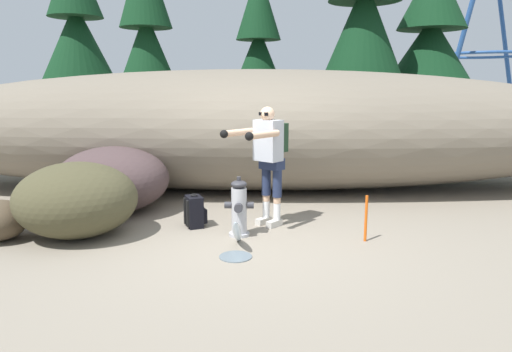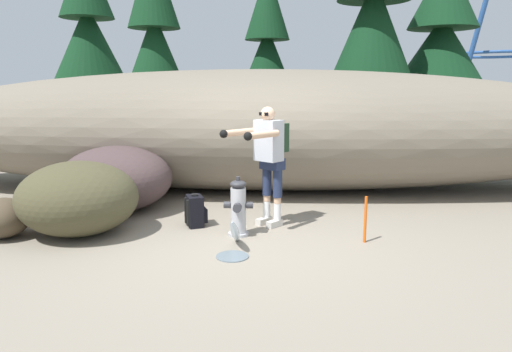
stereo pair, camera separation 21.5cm
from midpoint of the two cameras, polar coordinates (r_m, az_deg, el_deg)
name	(u,v)px [view 1 (the left image)]	position (r m, az deg, el deg)	size (l,w,h in m)	color
ground_plane	(250,243)	(6.07, -1.77, -8.10)	(56.00, 56.00, 0.04)	gray
dirt_embankment	(255,130)	(8.99, -0.84, 5.65)	(14.75, 3.20, 2.27)	#756B5B
fire_hydrant	(239,209)	(6.18, -3.08, -4.00)	(0.38, 0.33, 0.80)	#B2B2B7
hydrant_water_jet	(237,236)	(5.73, -3.43, -7.37)	(0.38, 0.88, 0.52)	silver
utility_worker	(268,151)	(6.49, 0.58, 3.02)	(0.92, 0.99, 1.68)	beige
spare_backpack	(195,212)	(6.68, -8.38, -4.34)	(0.35, 0.35, 0.47)	black
boulder_large	(113,179)	(7.72, -17.81, -0.39)	(1.79, 1.75, 1.03)	#483738
boulder_mid	(76,200)	(6.60, -21.90, -2.70)	(1.57, 1.41, 0.99)	#48442C
pine_tree_far_left	(77,31)	(15.15, -21.41, 16.15)	(2.42, 2.42, 6.05)	#47331E
pine_tree_left	(147,43)	(11.57, -13.71, 15.47)	(1.86, 1.86, 5.23)	#47331E
pine_tree_center	(258,52)	(13.29, -0.19, 14.83)	(1.89, 1.89, 5.11)	#47331E
pine_tree_right	(364,21)	(12.71, 12.53, 17.93)	(2.84, 2.84, 6.91)	#47331E
pine_tree_far_right	(430,42)	(14.06, 20.06, 15.10)	(2.84, 2.84, 5.35)	#47331E
survey_stake	(366,219)	(6.11, 12.27, -5.09)	(0.04, 0.04, 0.60)	#E55914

